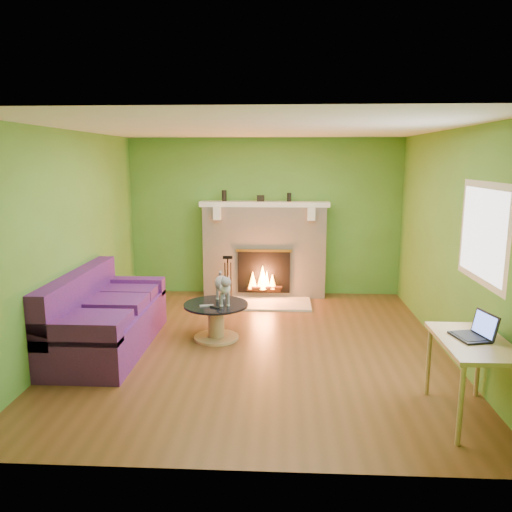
{
  "coord_description": "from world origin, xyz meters",
  "views": [
    {
      "loc": [
        0.29,
        -5.79,
        2.26
      ],
      "look_at": [
        -0.04,
        0.4,
        1.05
      ],
      "focal_mm": 35.0,
      "sensor_mm": 36.0,
      "label": 1
    }
  ],
  "objects_px": {
    "coffee_table": "(216,319)",
    "desk": "(473,350)",
    "cat": "(222,287)",
    "sofa": "(103,319)"
  },
  "relations": [
    {
      "from": "coffee_table",
      "to": "cat",
      "type": "height_order",
      "value": "cat"
    },
    {
      "from": "coffee_table",
      "to": "desk",
      "type": "xyz_separation_m",
      "value": [
        2.49,
        -1.86,
        0.37
      ]
    },
    {
      "from": "sofa",
      "to": "desk",
      "type": "height_order",
      "value": "sofa"
    },
    {
      "from": "desk",
      "to": "cat",
      "type": "distance_m",
      "value": 3.07
    },
    {
      "from": "sofa",
      "to": "cat",
      "type": "height_order",
      "value": "sofa"
    },
    {
      "from": "coffee_table",
      "to": "desk",
      "type": "height_order",
      "value": "desk"
    },
    {
      "from": "desk",
      "to": "cat",
      "type": "bearing_deg",
      "value": 141.54
    },
    {
      "from": "cat",
      "to": "sofa",
      "type": "bearing_deg",
      "value": -179.37
    },
    {
      "from": "coffee_table",
      "to": "cat",
      "type": "distance_m",
      "value": 0.41
    },
    {
      "from": "sofa",
      "to": "desk",
      "type": "distance_m",
      "value": 4.09
    }
  ]
}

